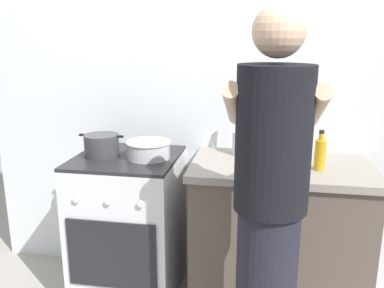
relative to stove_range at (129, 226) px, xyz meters
name	(u,v)px	position (x,y,z in m)	size (l,w,h in m)	color
back_wall	(226,92)	(0.55, 0.35, 0.80)	(3.20, 0.10, 2.50)	silver
countertop	(277,238)	(0.90, 0.00, 0.00)	(1.00, 0.60, 0.90)	brown
stove_range	(129,226)	(0.00, 0.00, 0.00)	(0.60, 0.62, 0.90)	silver
pot	(102,145)	(-0.14, -0.02, 0.52)	(0.27, 0.20, 0.13)	#38383D
mixing_bowl	(148,149)	(0.14, -0.01, 0.51)	(0.26, 0.26, 0.10)	#B7B7BC
utensil_crock	(241,140)	(0.66, 0.15, 0.54)	(0.10, 0.10, 0.32)	silver
oil_bottle	(320,154)	(1.09, -0.06, 0.54)	(0.06, 0.06, 0.21)	gold
person	(269,216)	(0.83, -0.62, 0.41)	(0.41, 0.50, 1.70)	black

